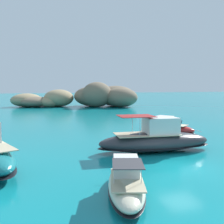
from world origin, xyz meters
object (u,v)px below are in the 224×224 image
at_px(motorboat_red, 167,127).
at_px(islet_large, 106,96).
at_px(motorboat_cream, 126,182).
at_px(islet_small, 45,100).
at_px(motorboat_charcoal, 155,140).

bearing_deg(motorboat_red, islet_large, 83.50).
bearing_deg(motorboat_cream, islet_large, 74.63).
xyz_separation_m(islet_large, islet_small, (-16.09, 4.46, -1.06)).
distance_m(islet_large, motorboat_charcoal, 50.99).
bearing_deg(motorboat_cream, motorboat_red, 54.67).
bearing_deg(islet_large, motorboat_charcoal, -101.61).
distance_m(motorboat_cream, motorboat_red, 19.13).
relative_size(islet_small, motorboat_charcoal, 1.91).
distance_m(motorboat_cream, motorboat_charcoal, 9.63).
distance_m(islet_large, motorboat_cream, 59.91).
bearing_deg(motorboat_charcoal, islet_large, 78.39).
relative_size(islet_large, islet_small, 1.00).
distance_m(islet_large, islet_small, 16.73).
xyz_separation_m(motorboat_cream, motorboat_red, (11.06, 15.61, 0.04)).
bearing_deg(islet_small, islet_large, -15.48).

